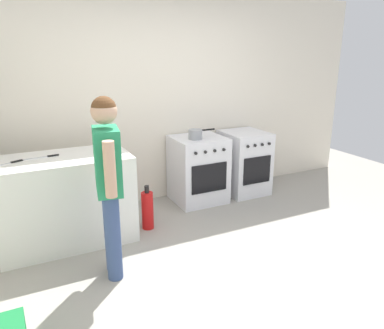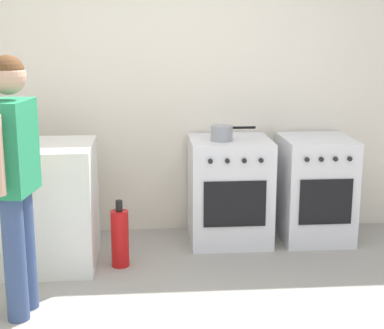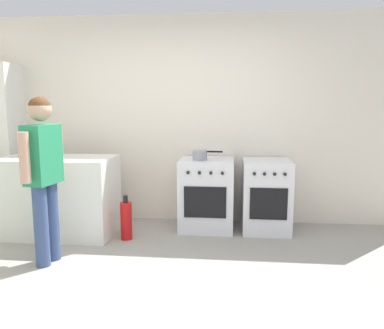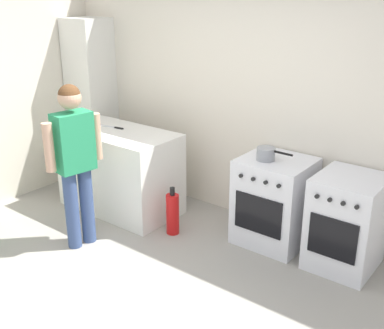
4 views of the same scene
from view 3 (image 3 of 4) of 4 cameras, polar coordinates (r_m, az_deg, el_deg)
The scene contains 11 objects.
ground_plane at distance 3.25m, azimuth -6.09°, elevation -18.15°, with size 8.00×8.00×0.00m, color gray.
back_wall at distance 4.83m, azimuth -1.60°, elevation 6.77°, with size 6.00×0.10×2.60m, color silver.
counter_unit at distance 4.60m, azimuth -19.78°, elevation -4.55°, with size 1.30×0.70×0.90m, color silver.
oven_left at distance 4.54m, azimuth 2.25°, elevation -4.50°, with size 0.64×0.62×0.85m.
oven_right at distance 4.56m, azimuth 11.21°, elevation -4.63°, with size 0.55×0.62×0.85m.
pot at distance 4.39m, azimuth 1.25°, elevation 1.46°, with size 0.35×0.17×0.12m.
knife_carving at distance 4.65m, azimuth -21.50°, elevation 1.19°, with size 0.33×0.07×0.01m.
knife_paring at distance 4.72m, azimuth -24.68°, elevation 1.12°, with size 0.20×0.11×0.01m.
person at distance 3.70m, azimuth -21.72°, elevation -0.37°, with size 0.25×0.56×1.56m.
fire_extinguisher at distance 4.28m, azimuth -10.00°, elevation -8.37°, with size 0.13×0.13×0.50m.
larder_cabinet at distance 5.39m, azimuth -27.05°, elevation 2.83°, with size 0.48×0.44×2.00m, color silver.
Camera 3 is at (0.61, -2.83, 1.47)m, focal length 35.00 mm.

